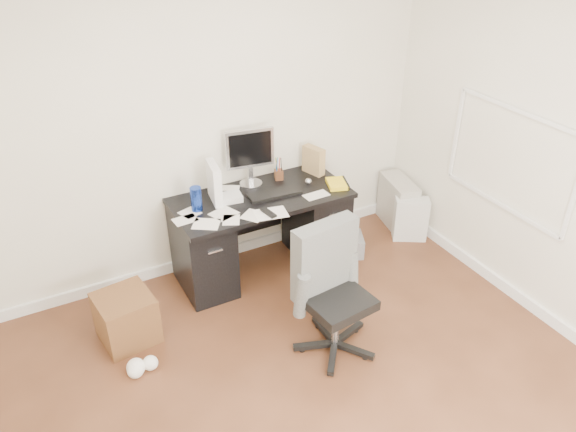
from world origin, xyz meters
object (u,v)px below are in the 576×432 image
at_px(keyboard, 275,194).
at_px(pc_tower, 398,203).
at_px(lcd_monitor, 250,157).
at_px(office_chair, 337,294).
at_px(wicker_basket, 126,318).
at_px(desk, 262,231).

xyz_separation_m(keyboard, pc_tower, (1.43, 0.09, -0.51)).
height_order(lcd_monitor, pc_tower, lcd_monitor).
xyz_separation_m(office_chair, wicker_basket, (-1.34, 0.83, -0.31)).
height_order(lcd_monitor, wicker_basket, lcd_monitor).
bearing_deg(keyboard, office_chair, -89.43).
bearing_deg(pc_tower, office_chair, -128.80).
bearing_deg(desk, office_chair, -88.23).
bearing_deg(desk, wicker_basket, -165.58).
distance_m(keyboard, pc_tower, 1.52).
relative_size(lcd_monitor, pc_tower, 1.06).
distance_m(lcd_monitor, keyboard, 0.38).
bearing_deg(pc_tower, desk, -165.94).
bearing_deg(lcd_monitor, wicker_basket, -148.48).
distance_m(desk, wicker_basket, 1.36).
xyz_separation_m(lcd_monitor, wicker_basket, (-1.32, -0.56, -0.82)).
distance_m(desk, keyboard, 0.38).
bearing_deg(office_chair, pc_tower, 32.52).
relative_size(keyboard, wicker_basket, 1.14).
height_order(lcd_monitor, office_chair, lcd_monitor).
relative_size(desk, lcd_monitor, 2.85).
height_order(keyboard, pc_tower, keyboard).
bearing_deg(wicker_basket, keyboard, 11.71).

